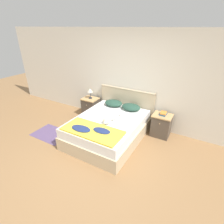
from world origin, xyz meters
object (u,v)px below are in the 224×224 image
Objects in this scene: nightstand_right at (161,125)px; pillow_right at (131,107)px; dog at (113,115)px; bed at (108,129)px; nightstand_left at (91,107)px; book_stack at (163,113)px; pillow_left at (114,103)px; table_lamp at (90,91)px.

pillow_right reaches higher than nightstand_right.
pillow_right is 0.71m from dog.
nightstand_left reaches higher than bed.
bed is 3.37× the size of nightstand_left.
nightstand_right is 2.69× the size of book_stack.
pillow_left is (-1.38, -0.04, 0.34)m from nightstand_right.
book_stack is at bearing 37.26° from dog.
table_lamp reaches higher than bed.
table_lamp is (-2.22, -0.01, 0.21)m from book_stack.
pillow_right is at bearing -177.37° from nightstand_right.
bed is 3.37× the size of nightstand_right.
nightstand_right is at bearing -0.49° from table_lamp.
book_stack is (1.38, 0.07, -0.01)m from pillow_left.
pillow_left is at bearing -2.63° from nightstand_left.
book_stack is at bearing 80.20° from nightstand_right.
nightstand_left is 2.69× the size of book_stack.
pillow_left is at bearing 109.59° from bed.
dog is at bearing -31.09° from nightstand_left.
dog is 3.80× the size of book_stack.
nightstand_left is 1.16× the size of pillow_right.
pillow_right is 0.85m from book_stack.
bed is 0.88m from pillow_right.
nightstand_right is 1.29m from dog.
bed is 3.91× the size of pillow_right.
table_lamp is at bearing -179.67° from book_stack.
pillow_right is (1.38, -0.04, 0.34)m from nightstand_left.
table_lamp is at bearing 90.00° from nightstand_left.
pillow_left reaches higher than nightstand_right.
dog reaches higher than pillow_left.
book_stack is (0.85, 0.07, -0.01)m from pillow_right.
nightstand_right is at bearing 1.61° from pillow_left.
bed is at bearing -36.15° from table_lamp.
bed is 1.48m from table_lamp.
pillow_right is (-0.84, -0.04, 0.34)m from nightstand_right.
pillow_right is 1.39m from table_lamp.
nightstand_left is 1.16× the size of pillow_left.
table_lamp is (-1.22, 0.75, 0.18)m from dog.
bed is at bearing -109.59° from pillow_right.
nightstand_left is 2.25m from book_stack.
pillow_left and pillow_right have the same top height.
book_stack reaches higher than bed.
pillow_right is 0.61× the size of dog.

